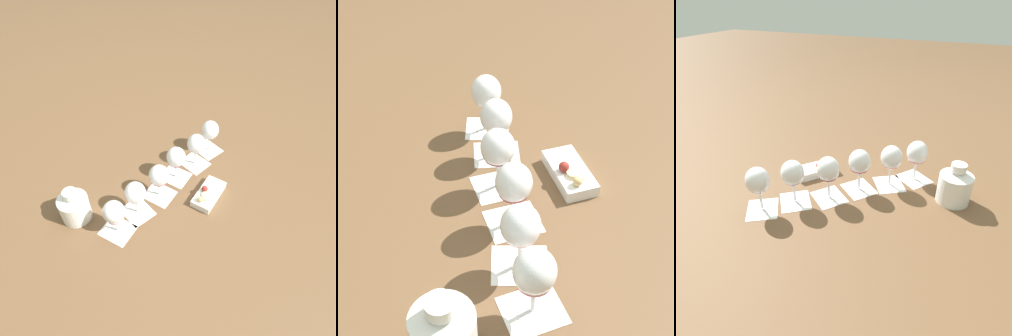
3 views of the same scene
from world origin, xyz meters
The scene contains 15 objects.
ground_plane centered at (0.00, 0.00, 0.00)m, with size 8.00×8.00×0.00m, color brown.
tasting_card_0 centered at (-0.20, 0.22, 0.00)m, with size 0.15×0.16×0.00m.
tasting_card_1 centered at (-0.12, 0.14, 0.00)m, with size 0.16×0.15×0.00m.
tasting_card_2 centered at (-0.05, 0.04, 0.00)m, with size 0.16×0.16×0.00m.
tasting_card_3 centered at (0.05, -0.04, 0.00)m, with size 0.16×0.16×0.00m.
tasting_card_4 centered at (0.12, -0.14, 0.00)m, with size 0.16×0.15×0.00m.
tasting_card_5 centered at (0.20, -0.22, 0.00)m, with size 0.16×0.15×0.00m.
wine_glass_0 centered at (-0.20, 0.22, 0.11)m, with size 0.08×0.08×0.17m.
wine_glass_1 centered at (-0.12, 0.14, 0.11)m, with size 0.08×0.08×0.17m.
wine_glass_2 centered at (-0.05, 0.04, 0.11)m, with size 0.08×0.08×0.17m.
wine_glass_3 centered at (0.05, -0.04, 0.11)m, with size 0.08×0.08×0.17m.
wine_glass_4 centered at (0.12, -0.14, 0.11)m, with size 0.08×0.08×0.17m.
wine_glass_5 centered at (0.20, -0.22, 0.11)m, with size 0.08×0.08×0.17m.
ceramic_vase centered at (-0.11, 0.38, 0.07)m, with size 0.12×0.12×0.15m.
snack_dish centered at (-0.09, -0.16, 0.02)m, with size 0.18×0.17×0.06m.
Camera 2 is at (-0.46, 0.73, 0.85)m, focal length 55.00 mm.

